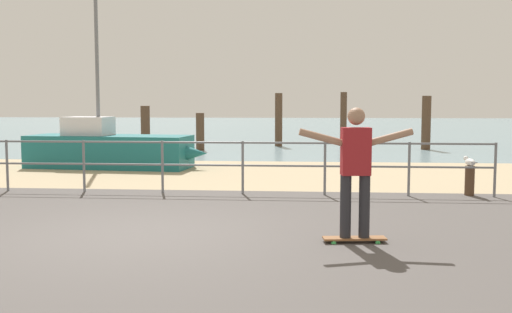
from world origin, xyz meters
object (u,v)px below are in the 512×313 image
bollard_short (470,181)px  seagull (470,162)px  sailboat (115,149)px  skateboarder (356,164)px  skateboard (354,239)px

bollard_short → seagull: seagull is taller
seagull → sailboat: bearing=153.6°
sailboat → skateboarder: sailboat is taller
sailboat → bollard_short: bearing=-26.5°
skateboard → bollard_short: 4.78m
seagull → skateboard: bearing=-121.5°
sailboat → skateboarder: size_ratio=3.07×
skateboard → seagull: size_ratio=1.68×
skateboarder → sailboat: bearing=125.2°
skateboard → skateboarder: bearing=176.4°
skateboard → skateboarder: (-0.00, 0.00, 0.95)m
skateboard → sailboat: bearing=125.2°
skateboarder → seagull: bearing=58.5°
skateboarder → skateboard: bearing=-3.6°
sailboat → bollard_short: 9.29m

